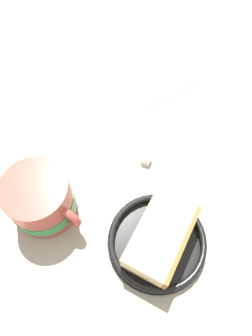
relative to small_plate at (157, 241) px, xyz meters
The scene contains 6 objects.
ground_plane 6.56cm from the small_plate, 61.52° to the right, with size 147.86×147.86×3.50cm, color tan.
small_plate is the anchor object (origin of this frame).
cake_slice 2.75cm from the small_plate, 167.14° to the right, with size 9.49×13.18×5.42cm.
tea_mug 18.75cm from the small_plate, 23.31° to the left, with size 12.47×10.03×9.03cm.
teaspoon 27.84cm from the small_plate, 53.03° to the right, with size 5.14×12.62×0.80cm.
sugar_cube 14.40cm from the small_plate, 44.82° to the right, with size 1.43×1.43×1.43cm, color white.
Camera 1 is at (-6.53, 16.87, 47.32)cm, focal length 32.31 mm.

